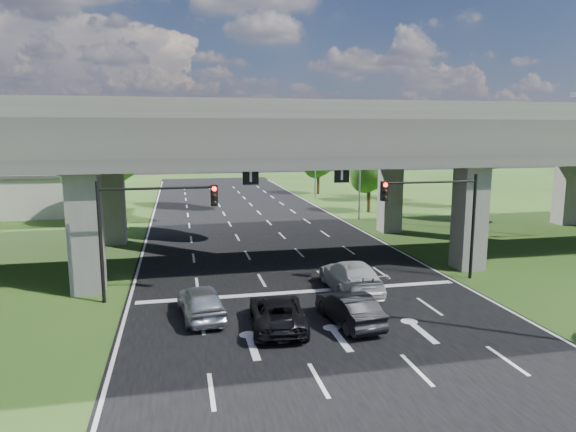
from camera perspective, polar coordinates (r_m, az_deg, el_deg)
name	(u,v)px	position (r m, az deg, el deg)	size (l,w,h in m)	color
ground	(321,315)	(24.04, 3.72, -10.96)	(160.00, 160.00, 0.00)	#2A4716
road	(279,261)	(33.32, -0.98, -5.07)	(18.00, 120.00, 0.03)	black
overpass	(273,138)	(34.22, -1.67, 8.70)	(80.00, 15.00, 10.00)	#312F2D
signal_right	(439,208)	(29.49, 16.46, 0.90)	(5.76, 0.54, 6.00)	black
signal_left	(146,218)	(25.99, -15.50, -0.17)	(5.76, 0.54, 6.00)	black
streetlight_far	(356,158)	(48.54, 7.58, 6.41)	(3.38, 0.25, 10.00)	gray
streetlight_beyond	(312,151)	(63.82, 2.72, 7.20)	(3.38, 0.25, 10.00)	gray
tree_left_near	(88,172)	(48.41, -21.35, 4.61)	(4.50, 4.50, 7.80)	black
tree_left_mid	(70,172)	(56.84, -23.05, 4.48)	(3.91, 3.90, 6.76)	black
tree_left_far	(119,158)	(64.09, -18.24, 6.11)	(4.80, 4.80, 8.32)	black
tree_right_near	(370,169)	(53.40, 9.10, 5.19)	(4.20, 4.20, 7.28)	black
tree_right_mid	(369,166)	(61.94, 9.02, 5.47)	(3.91, 3.90, 6.76)	black
tree_right_far	(319,158)	(68.24, 3.44, 6.47)	(4.50, 4.50, 7.80)	black
car_silver	(201,301)	(23.74, -9.64, -9.34)	(1.78, 4.41, 1.50)	#B8BAC0
car_dark	(349,308)	(22.84, 6.80, -10.16)	(1.50, 4.29, 1.42)	black
car_white	(351,276)	(27.20, 7.01, -6.68)	(2.30, 5.65, 1.64)	#B7B7B7
car_trailing	(277,312)	(22.35, -1.18, -10.65)	(2.21, 4.80, 1.33)	black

